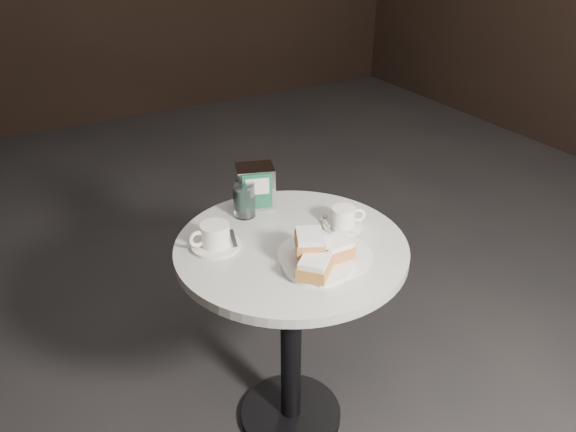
% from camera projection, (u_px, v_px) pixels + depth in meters
% --- Properties ---
extents(ground, '(7.00, 7.00, 0.00)m').
position_uv_depth(ground, '(291.00, 416.00, 2.04)').
color(ground, black).
rests_on(ground, ground).
extents(cafe_table, '(0.70, 0.70, 0.74)m').
position_uv_depth(cafe_table, '(291.00, 296.00, 1.77)').
color(cafe_table, black).
rests_on(cafe_table, ground).
extents(sugar_spill, '(0.28, 0.28, 0.00)m').
position_uv_depth(sugar_spill, '(325.00, 254.00, 1.62)').
color(sugar_spill, white).
rests_on(sugar_spill, cafe_table).
extents(beignet_plate, '(0.26, 0.26, 0.10)m').
position_uv_depth(beignet_plate, '(319.00, 256.00, 1.55)').
color(beignet_plate, white).
rests_on(beignet_plate, cafe_table).
extents(coffee_cup_left, '(0.16, 0.15, 0.08)m').
position_uv_depth(coffee_cup_left, '(215.00, 237.00, 1.64)').
color(coffee_cup_left, silver).
rests_on(coffee_cup_left, cafe_table).
extents(coffee_cup_right, '(0.17, 0.17, 0.07)m').
position_uv_depth(coffee_cup_right, '(344.00, 219.00, 1.75)').
color(coffee_cup_right, beige).
rests_on(coffee_cup_right, cafe_table).
extents(water_glass_left, '(0.09, 0.09, 0.11)m').
position_uv_depth(water_glass_left, '(244.00, 200.00, 1.80)').
color(water_glass_left, white).
rests_on(water_glass_left, cafe_table).
extents(water_glass_right, '(0.07, 0.07, 0.11)m').
position_uv_depth(water_glass_right, '(266.00, 192.00, 1.86)').
color(water_glass_right, white).
rests_on(water_glass_right, cafe_table).
extents(napkin_dispenser, '(0.15, 0.13, 0.14)m').
position_uv_depth(napkin_dispenser, '(255.00, 186.00, 1.85)').
color(napkin_dispenser, silver).
rests_on(napkin_dispenser, cafe_table).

